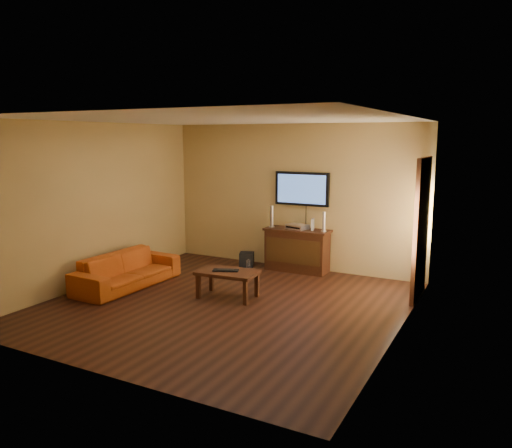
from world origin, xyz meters
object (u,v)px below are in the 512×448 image
Objects in this scene: av_receiver at (297,227)px; coffee_table at (228,275)px; game_console at (313,224)px; sofa at (127,265)px; bottle at (248,265)px; speaker_right at (324,223)px; television at (302,189)px; speaker_left at (272,217)px; keyboard at (226,270)px; subwoofer at (247,259)px; media_console at (297,250)px.

coffee_table is at bearing -83.83° from av_receiver.
game_console is at bearing 72.92° from coffee_table.
sofa reaches higher than bottle.
speaker_right is at bearing -24.92° from game_console.
television reaches higher than bottle.
coffee_table is 4.62× the size of game_console.
coffee_table is at bearing -84.57° from speaker_left.
keyboard is at bearing -85.47° from speaker_left.
bottle is (0.18, -0.27, -0.03)m from subwoofer.
av_receiver reaches higher than media_console.
coffee_table is 4.32× the size of bottle.
speaker_right reaches higher than game_console.
subwoofer is (-0.99, -0.32, -1.38)m from television.
media_console is 3.24× the size of av_receiver.
av_receiver reaches higher than keyboard.
av_receiver is 2.05m from keyboard.
speaker_left is at bearing -8.81° from subwoofer.
speaker_left is at bearing 170.72° from game_console.
keyboard is (1.75, 0.25, 0.06)m from sofa.
speaker_right is (0.51, -0.20, -0.56)m from television.
speaker_right is 1.62m from bottle.
speaker_right is at bearing 12.87° from av_receiver.
coffee_table is 2.67× the size of speaker_right.
game_console is at bearing 4.17° from speaker_left.
game_console reaches higher than coffee_table.
media_console is at bearing 26.33° from bottle.
sofa is at bearing -139.90° from speaker_right.
keyboard is at bearing -84.61° from av_receiver.
subwoofer is at bearing -172.39° from media_console.
media_console is at bearing -51.39° from av_receiver.
keyboard is (-0.36, -2.16, -1.08)m from television.
sofa is 5.30× the size of speaker_right.
television is 0.77m from speaker_left.
speaker_right is at bearing -21.28° from television.
sofa is 7.13× the size of subwoofer.
subwoofer is (-0.66, 1.82, -0.23)m from coffee_table.
speaker_left is at bearing -177.93° from media_console.
subwoofer is at bearing 174.24° from game_console.
speaker_right is 0.95× the size of av_receiver.
subwoofer is at bearing -161.84° from television.
subwoofer is (-1.50, -0.13, -0.82)m from speaker_right.
speaker_left reaches higher than subwoofer.
bottle is at bearing -171.51° from game_console.
av_receiver is at bearing -41.29° from sofa.
television is at bearing 22.38° from speaker_left.
sofa is 4.53× the size of keyboard.
game_console is (2.40, 2.26, 0.52)m from sofa.
game_console is (0.80, 0.06, -0.08)m from speaker_left.
sofa is 3.10m from av_receiver.
speaker_left is 1.08× the size of av_receiver.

